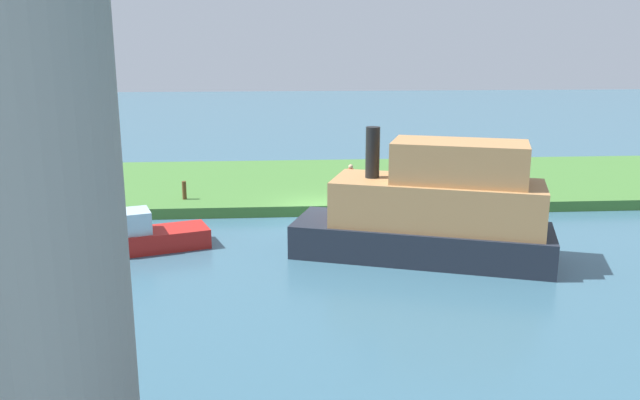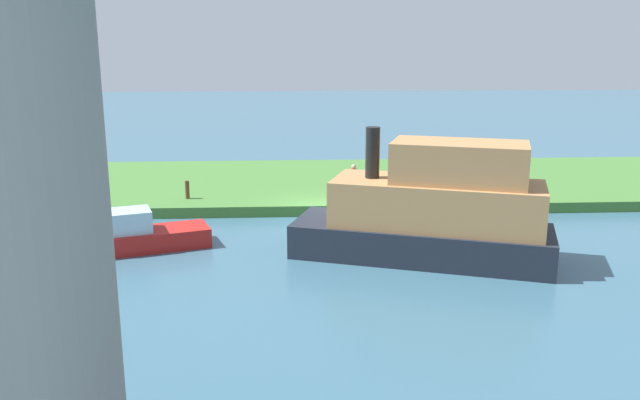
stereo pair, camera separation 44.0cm
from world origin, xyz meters
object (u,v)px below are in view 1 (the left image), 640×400
(bridge_pylon, at_px, (42,200))
(mooring_post, at_px, (184,190))
(riverboat_paddlewheel, at_px, (431,211))
(motorboat_red, at_px, (140,236))
(person_on_bank, at_px, (351,178))

(bridge_pylon, xyz_separation_m, mooring_post, (0.67, -20.44, -4.46))
(riverboat_paddlewheel, xyz_separation_m, motorboat_red, (10.84, -1.67, -1.20))
(bridge_pylon, bearing_deg, person_on_bank, -109.05)
(riverboat_paddlewheel, bearing_deg, bridge_pylon, 53.48)
(bridge_pylon, bearing_deg, mooring_post, -88.11)
(bridge_pylon, relative_size, person_on_bank, 7.76)
(person_on_bank, distance_m, mooring_post, 8.15)
(person_on_bank, height_order, motorboat_red, person_on_bank)
(person_on_bank, xyz_separation_m, riverboat_paddlewheel, (-1.87, 8.92, 0.57))
(motorboat_red, bearing_deg, person_on_bank, -141.03)
(mooring_post, bearing_deg, riverboat_paddlewheel, 141.56)
(mooring_post, distance_m, riverboat_paddlewheel, 12.74)
(riverboat_paddlewheel, bearing_deg, person_on_bank, -78.13)
(mooring_post, bearing_deg, bridge_pylon, 91.89)
(person_on_bank, height_order, riverboat_paddlewheel, riverboat_paddlewheel)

